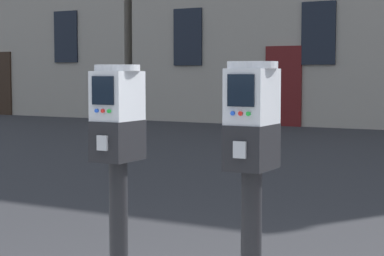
{
  "coord_description": "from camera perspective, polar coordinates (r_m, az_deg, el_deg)",
  "views": [
    {
      "loc": [
        1.65,
        -2.83,
        1.38
      ],
      "look_at": [
        0.1,
        -0.08,
        1.13
      ],
      "focal_mm": 63.94,
      "sensor_mm": 36.0,
      "label": 1
    }
  ],
  "objects": [
    {
      "name": "parking_meter_near_kerb",
      "position": [
        3.28,
        -6.21,
        -1.72
      ],
      "size": [
        0.22,
        0.25,
        1.28
      ],
      "rotation": [
        0.0,
        0.0,
        -1.55
      ],
      "color": "black",
      "rests_on": "sidewalk_slab"
    },
    {
      "name": "parking_meter_twin_adjacent",
      "position": [
        2.93,
        5.0,
        -2.34
      ],
      "size": [
        0.22,
        0.25,
        1.29
      ],
      "rotation": [
        0.0,
        0.0,
        -1.55
      ],
      "color": "black",
      "rests_on": "sidewalk_slab"
    }
  ]
}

